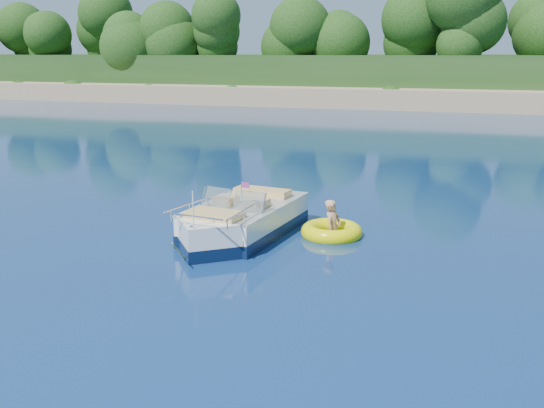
% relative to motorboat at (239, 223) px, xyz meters
% --- Properties ---
extents(ground, '(160.00, 160.00, 0.00)m').
position_rel_motorboat_xyz_m(ground, '(-0.71, -0.74, -0.33)').
color(ground, '#0A224A').
rests_on(ground, ground).
extents(shoreline, '(170.00, 59.00, 6.00)m').
position_rel_motorboat_xyz_m(shoreline, '(-0.71, 63.03, 0.65)').
color(shoreline, tan).
rests_on(shoreline, ground).
extents(treeline, '(150.00, 7.12, 8.19)m').
position_rel_motorboat_xyz_m(treeline, '(-0.67, 40.27, 5.22)').
color(treeline, black).
rests_on(treeline, ground).
extents(motorboat, '(2.21, 5.07, 1.69)m').
position_rel_motorboat_xyz_m(motorboat, '(0.00, 0.00, 0.00)').
color(motorboat, white).
rests_on(motorboat, ground).
extents(tow_tube, '(1.78, 1.78, 0.38)m').
position_rel_motorboat_xyz_m(tow_tube, '(2.02, 0.78, -0.23)').
color(tow_tube, '#EFED03').
rests_on(tow_tube, ground).
extents(boy, '(0.48, 0.81, 1.48)m').
position_rel_motorboat_xyz_m(boy, '(2.05, 0.82, -0.33)').
color(boy, tan).
rests_on(boy, ground).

